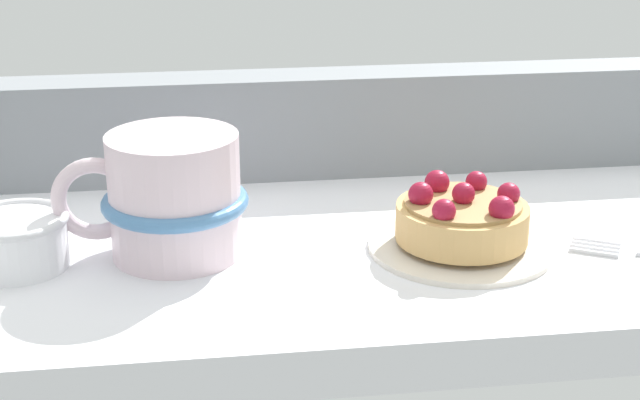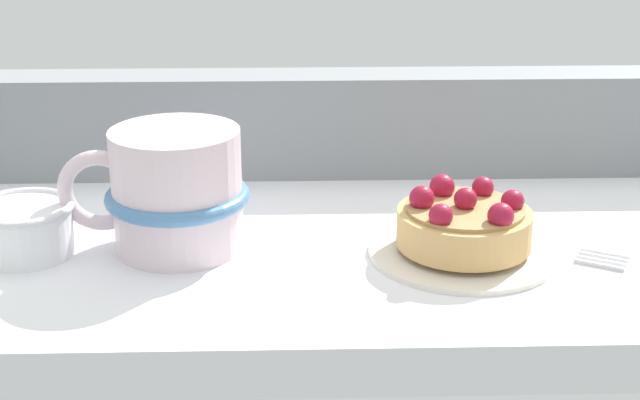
{
  "view_description": "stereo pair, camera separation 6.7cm",
  "coord_description": "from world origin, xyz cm",
  "px_view_note": "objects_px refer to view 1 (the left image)",
  "views": [
    {
      "loc": [
        -11.86,
        -65.56,
        27.99
      ],
      "look_at": [
        -3.3,
        -3.0,
        3.97
      ],
      "focal_mm": 53.19,
      "sensor_mm": 36.0,
      "label": 1
    },
    {
      "loc": [
        -5.14,
        -66.12,
        27.99
      ],
      "look_at": [
        -3.3,
        -3.0,
        3.97
      ],
      "focal_mm": 53.19,
      "sensor_mm": 36.0,
      "label": 2
    }
  ],
  "objects_px": {
    "sugar_bowl": "(16,239)",
    "dessert_plate": "(461,244)",
    "coffee_mug": "(171,196)",
    "raspberry_tart": "(462,217)"
  },
  "relations": [
    {
      "from": "dessert_plate",
      "to": "coffee_mug",
      "type": "xyz_separation_m",
      "value": [
        -0.21,
        0.02,
        0.04
      ]
    },
    {
      "from": "dessert_plate",
      "to": "coffee_mug",
      "type": "bearing_deg",
      "value": 174.42
    },
    {
      "from": "raspberry_tart",
      "to": "sugar_bowl",
      "type": "relative_size",
      "value": 1.29
    },
    {
      "from": "dessert_plate",
      "to": "raspberry_tart",
      "type": "xyz_separation_m",
      "value": [
        -0.0,
        0.0,
        0.02
      ]
    },
    {
      "from": "sugar_bowl",
      "to": "dessert_plate",
      "type": "bearing_deg",
      "value": -2.22
    },
    {
      "from": "dessert_plate",
      "to": "raspberry_tart",
      "type": "height_order",
      "value": "raspberry_tart"
    },
    {
      "from": "dessert_plate",
      "to": "coffee_mug",
      "type": "relative_size",
      "value": 0.98
    },
    {
      "from": "coffee_mug",
      "to": "sugar_bowl",
      "type": "bearing_deg",
      "value": -175.76
    },
    {
      "from": "raspberry_tart",
      "to": "coffee_mug",
      "type": "height_order",
      "value": "coffee_mug"
    },
    {
      "from": "raspberry_tart",
      "to": "coffee_mug",
      "type": "xyz_separation_m",
      "value": [
        -0.21,
        0.02,
        0.02
      ]
    }
  ]
}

